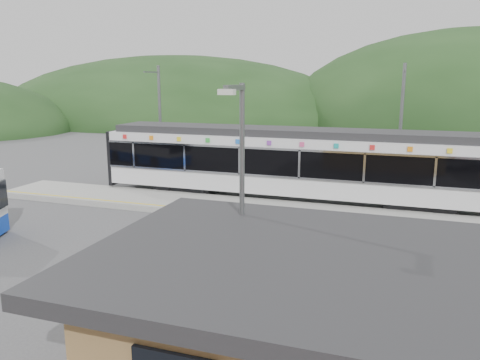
% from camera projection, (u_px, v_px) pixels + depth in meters
% --- Properties ---
extents(ground, '(120.00, 120.00, 0.00)m').
position_uv_depth(ground, '(215.00, 232.00, 19.30)').
color(ground, '#4C4C4F').
rests_on(ground, ground).
extents(hills, '(146.00, 149.00, 26.00)m').
position_uv_depth(hills, '(377.00, 212.00, 22.25)').
color(hills, '#1E3D19').
rests_on(hills, ground).
extents(platform, '(26.00, 3.20, 0.30)m').
position_uv_depth(platform, '(240.00, 208.00, 22.32)').
color(platform, '#9E9E99').
rests_on(platform, ground).
extents(yellow_line, '(26.00, 0.10, 0.01)m').
position_uv_depth(yellow_line, '(231.00, 212.00, 21.09)').
color(yellow_line, yellow).
rests_on(yellow_line, platform).
extents(train, '(20.44, 3.01, 3.74)m').
position_uv_depth(train, '(296.00, 162.00, 23.77)').
color(train, black).
rests_on(train, ground).
extents(catenary_mast_west, '(0.18, 1.80, 7.00)m').
position_uv_depth(catenary_mast_west, '(160.00, 122.00, 28.66)').
color(catenary_mast_west, slate).
rests_on(catenary_mast_west, ground).
extents(catenary_mast_east, '(0.18, 1.80, 7.00)m').
position_uv_depth(catenary_mast_east, '(400.00, 129.00, 24.26)').
color(catenary_mast_east, slate).
rests_on(catenary_mast_east, ground).
extents(station_shelter, '(9.20, 6.20, 3.00)m').
position_uv_depth(station_shelter, '(333.00, 330.00, 8.75)').
color(station_shelter, olive).
rests_on(station_shelter, ground).
extents(lamp_post, '(0.36, 1.07, 6.08)m').
position_uv_depth(lamp_post, '(240.00, 190.00, 10.93)').
color(lamp_post, slate).
rests_on(lamp_post, ground).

